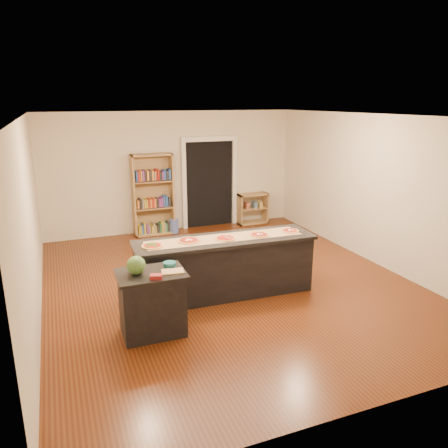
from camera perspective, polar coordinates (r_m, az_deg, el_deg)
name	(u,v)px	position (r m, az deg, el deg)	size (l,w,h in m)	color
room	(228,204)	(7.17, 0.59, 2.67)	(6.00, 7.00, 2.80)	beige
doorway	(209,178)	(10.69, -1.92, 6.01)	(1.40, 0.09, 2.21)	black
kitchen_island	(225,266)	(7.01, 0.10, -5.55)	(2.87, 0.78, 0.95)	black
side_counter	(152,303)	(5.97, -9.36, -10.13)	(0.89, 0.65, 0.88)	black
bookshelf	(153,195)	(10.19, -9.24, 3.79)	(0.94, 0.33, 1.87)	#AA8652
low_shelf	(253,208)	(11.11, 3.75, 2.05)	(0.77, 0.33, 0.77)	#AA8652
waste_bin	(174,226)	(10.40, -6.57, -0.24)	(0.23, 0.23, 0.33)	#4B61A8
kraft_paper	(224,238)	(6.87, 0.05, -1.82)	(2.49, 0.45, 0.00)	tan
watermelon	(136,265)	(5.73, -11.41, -5.31)	(0.24, 0.24, 0.24)	#144214
cutting_board	(173,272)	(5.76, -6.73, -6.18)	(0.29, 0.19, 0.02)	tan
package_red	(156,277)	(5.59, -8.87, -6.81)	(0.15, 0.11, 0.05)	maroon
package_teal	(170,264)	(5.94, -7.13, -5.26)	(0.17, 0.17, 0.06)	#195966
pizza_a	(152,246)	(6.55, -9.35, -2.82)	(0.31, 0.31, 0.02)	tan
pizza_b	(189,240)	(6.73, -4.64, -2.15)	(0.33, 0.33, 0.02)	tan
pizza_c	(225,238)	(6.82, 0.19, -1.85)	(0.33, 0.33, 0.02)	tan
pizza_d	(259,235)	(7.02, 4.62, -1.39)	(0.31, 0.31, 0.02)	tan
pizza_e	(290,231)	(7.29, 8.65, -0.86)	(0.28, 0.28, 0.02)	tan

